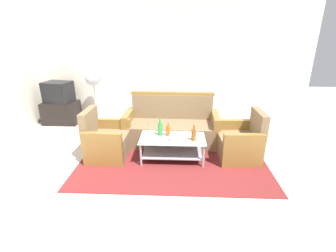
{
  "coord_description": "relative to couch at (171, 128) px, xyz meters",
  "views": [
    {
      "loc": [
        0.19,
        -3.0,
        2.12
      ],
      "look_at": [
        0.02,
        0.77,
        0.65
      ],
      "focal_mm": 26.62,
      "sensor_mm": 36.0,
      "label": 1
    }
  ],
  "objects": [
    {
      "name": "bottle_orange",
      "position": [
        -0.03,
        -0.61,
        0.18
      ],
      "size": [
        0.08,
        0.08,
        0.23
      ],
      "color": "#D85919",
      "rests_on": "coffee_table"
    },
    {
      "name": "rug",
      "position": [
        0.05,
        -0.67,
        -0.31
      ],
      "size": [
        3.16,
        2.13,
        0.01
      ],
      "primitive_type": "cube",
      "color": "maroon",
      "rests_on": "ground"
    },
    {
      "name": "wall_back",
      "position": [
        -0.05,
        1.52,
        1.08
      ],
      "size": [
        6.52,
        0.12,
        2.8
      ],
      "color": "silver",
      "rests_on": "ground"
    },
    {
      "name": "bottle_brown",
      "position": [
        0.39,
        -0.78,
        0.2
      ],
      "size": [
        0.08,
        0.08,
        0.27
      ],
      "color": "brown",
      "rests_on": "coffee_table"
    },
    {
      "name": "armchair_right",
      "position": [
        1.21,
        -0.58,
        -0.03
      ],
      "size": [
        0.72,
        0.78,
        0.85
      ],
      "rotation": [
        0.0,
        0.0,
        1.6
      ],
      "color": "#7F6647",
      "rests_on": "rug"
    },
    {
      "name": "armchair_left",
      "position": [
        -1.12,
        -0.63,
        -0.03
      ],
      "size": [
        0.71,
        0.77,
        0.85
      ],
      "rotation": [
        0.0,
        0.0,
        -1.59
      ],
      "color": "#7F6647",
      "rests_on": "rug"
    },
    {
      "name": "couch",
      "position": [
        0.0,
        0.0,
        0.0
      ],
      "size": [
        1.82,
        0.78,
        0.96
      ],
      "rotation": [
        0.0,
        0.0,
        3.12
      ],
      "color": "#7F6647",
      "rests_on": "rug"
    },
    {
      "name": "ground_plane",
      "position": [
        -0.05,
        -1.54,
        -0.32
      ],
      "size": [
        14.0,
        14.0,
        0.0
      ],
      "primitive_type": "plane",
      "color": "beige"
    },
    {
      "name": "bottle_green",
      "position": [
        -0.17,
        -0.59,
        0.21
      ],
      "size": [
        0.08,
        0.08,
        0.31
      ],
      "color": "#2D8C38",
      "rests_on": "coffee_table"
    },
    {
      "name": "pedestal_fan",
      "position": [
        -1.83,
        1.06,
        0.7
      ],
      "size": [
        0.36,
        0.36,
        1.27
      ],
      "color": "#2D2D33",
      "rests_on": "ground"
    },
    {
      "name": "coffee_table",
      "position": [
        0.04,
        -0.69,
        -0.04
      ],
      "size": [
        1.1,
        0.6,
        0.4
      ],
      "color": "silver",
      "rests_on": "rug"
    },
    {
      "name": "tv_stand",
      "position": [
        -2.67,
        1.01,
        -0.06
      ],
      "size": [
        0.8,
        0.5,
        0.52
      ],
      "primitive_type": "cube",
      "color": "black",
      "rests_on": "ground"
    },
    {
      "name": "television",
      "position": [
        -2.67,
        1.01,
        0.44
      ],
      "size": [
        0.68,
        0.56,
        0.48
      ],
      "rotation": [
        0.0,
        0.0,
        2.93
      ],
      "color": "black",
      "rests_on": "tv_stand"
    },
    {
      "name": "cup",
      "position": [
        0.03,
        -0.81,
        0.14
      ],
      "size": [
        0.08,
        0.08,
        0.1
      ],
      "primitive_type": "cylinder",
      "color": "silver",
      "rests_on": "coffee_table"
    }
  ]
}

